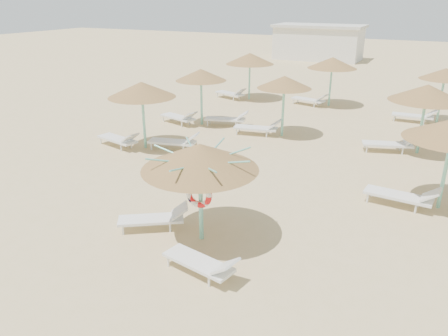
% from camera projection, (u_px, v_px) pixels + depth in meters
% --- Properties ---
extents(ground, '(120.00, 120.00, 0.00)m').
position_uv_depth(ground, '(182.00, 239.00, 11.12)').
color(ground, tan).
rests_on(ground, ground).
extents(main_palapa, '(2.84, 2.84, 2.55)m').
position_uv_depth(main_palapa, '(200.00, 157.00, 10.34)').
color(main_palapa, '#77CEB7').
rests_on(main_palapa, ground).
extents(lounger_main_a, '(1.83, 1.47, 0.67)m').
position_uv_depth(lounger_main_a, '(156.00, 218.00, 11.50)').
color(lounger_main_a, white).
rests_on(lounger_main_a, ground).
extents(lounger_main_b, '(1.90, 0.90, 0.67)m').
position_uv_depth(lounger_main_b, '(203.00, 263.00, 9.56)').
color(lounger_main_b, white).
rests_on(lounger_main_b, ground).
extents(palapa_field, '(21.47, 14.30, 2.72)m').
position_uv_depth(palapa_field, '(381.00, 91.00, 17.06)').
color(palapa_field, '#77CEB7').
rests_on(palapa_field, ground).
extents(service_hut, '(8.40, 4.40, 3.25)m').
position_uv_depth(service_hut, '(318.00, 42.00, 42.15)').
color(service_hut, silver).
rests_on(service_hut, ground).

